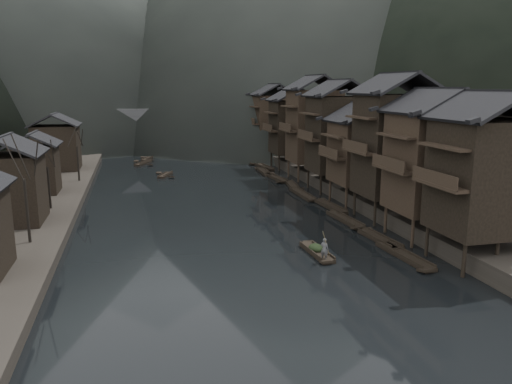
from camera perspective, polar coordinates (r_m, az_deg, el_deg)
name	(u,v)px	position (r m, az deg, el deg)	size (l,w,h in m)	color
water	(243,248)	(43.40, -1.47, -6.39)	(300.00, 300.00, 0.00)	black
right_bank	(387,159)	(92.26, 14.75, 3.63)	(40.00, 200.00, 1.80)	#2D2823
stilt_houses	(343,125)	(65.28, 9.86, 7.60)	(9.00, 67.60, 15.55)	black
left_houses	(28,159)	(62.05, -24.60, 3.47)	(8.10, 53.20, 8.73)	black
bare_trees	(43,166)	(50.04, -23.15, 2.73)	(3.85, 43.74, 7.70)	black
moored_sampans	(297,190)	(66.55, 4.74, 0.26)	(3.07, 61.43, 0.47)	black
midriver_boats	(151,165)	(89.42, -11.97, 3.06)	(6.13, 23.69, 0.45)	black
stone_bridge	(174,126)	(112.92, -9.32, 7.48)	(40.00, 6.00, 9.00)	#4C4C4F
hero_sampan	(317,252)	(42.03, 6.96, -6.81)	(1.41, 5.53, 0.44)	black
cargo_heap	(316,244)	(42.07, 6.87, -5.93)	(1.21, 1.58, 0.73)	black
boatman	(325,246)	(39.94, 7.84, -6.14)	(0.65, 0.43, 1.79)	#5A5A5C
bamboo_pole	(328,216)	(39.32, 8.21, -2.72)	(0.06, 0.06, 3.82)	#8C7A51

